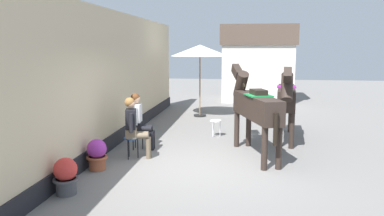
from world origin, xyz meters
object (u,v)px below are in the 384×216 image
(seated_visitor_near, at_px, (134,124))
(flower_planter_near, at_px, (66,175))
(flower_planter_far, at_px, (97,154))
(spare_stool_white, at_px, (216,122))
(cafe_parasol, at_px, (200,51))
(saddled_horse_near, at_px, (255,106))
(seated_visitor_far, at_px, (139,118))
(saddled_horse_far, at_px, (286,98))

(seated_visitor_near, height_order, flower_planter_near, seated_visitor_near)
(flower_planter_far, height_order, spare_stool_white, flower_planter_far)
(flower_planter_near, relative_size, spare_stool_white, 1.39)
(cafe_parasol, xyz_separation_m, spare_stool_white, (0.81, -3.14, -1.96))
(cafe_parasol, bearing_deg, saddled_horse_near, -69.71)
(saddled_horse_near, distance_m, flower_planter_near, 4.40)
(flower_planter_far, bearing_deg, seated_visitor_far, 76.04)
(seated_visitor_far, bearing_deg, cafe_parasol, 78.97)
(spare_stool_white, bearing_deg, flower_planter_near, -114.82)
(flower_planter_near, bearing_deg, flower_planter_far, 89.34)
(saddled_horse_near, bearing_deg, seated_visitor_far, 176.26)
(seated_visitor_far, xyz_separation_m, saddled_horse_far, (3.64, 1.42, 0.38))
(seated_visitor_far, xyz_separation_m, flower_planter_far, (-0.42, -1.71, -0.44))
(seated_visitor_near, relative_size, saddled_horse_near, 0.48)
(seated_visitor_near, distance_m, flower_planter_far, 1.15)
(seated_visitor_near, distance_m, seated_visitor_far, 0.78)
(flower_planter_far, relative_size, cafe_parasol, 0.25)
(cafe_parasol, bearing_deg, flower_planter_far, -101.80)
(saddled_horse_far, bearing_deg, spare_stool_white, 173.06)
(saddled_horse_near, height_order, saddled_horse_far, same)
(flower_planter_far, bearing_deg, saddled_horse_far, 37.59)
(seated_visitor_far, distance_m, saddled_horse_near, 2.81)
(saddled_horse_far, height_order, spare_stool_white, saddled_horse_far)
(seated_visitor_near, xyz_separation_m, saddled_horse_near, (2.68, 0.60, 0.38))
(seated_visitor_far, bearing_deg, seated_visitor_near, -82.96)
(saddled_horse_far, height_order, flower_planter_far, saddled_horse_far)
(saddled_horse_near, bearing_deg, cafe_parasol, 110.29)
(flower_planter_near, distance_m, spare_stool_white, 5.21)
(saddled_horse_far, height_order, flower_planter_near, saddled_horse_far)
(flower_planter_near, height_order, cafe_parasol, cafe_parasol)
(seated_visitor_far, relative_size, cafe_parasol, 0.54)
(saddled_horse_near, height_order, flower_planter_far, saddled_horse_near)
(seated_visitor_far, height_order, spare_stool_white, seated_visitor_far)
(seated_visitor_near, relative_size, flower_planter_near, 2.17)
(saddled_horse_near, xyz_separation_m, spare_stool_white, (-1.03, 1.83, -0.76))
(seated_visitor_near, distance_m, spare_stool_white, 2.96)
(seated_visitor_near, distance_m, saddled_horse_far, 4.19)
(flower_planter_near, bearing_deg, seated_visitor_far, 81.86)
(cafe_parasol, bearing_deg, seated_visitor_far, -101.03)
(saddled_horse_near, xyz_separation_m, cafe_parasol, (-1.84, 4.98, 1.20))
(seated_visitor_far, relative_size, flower_planter_far, 2.17)
(seated_visitor_far, xyz_separation_m, cafe_parasol, (0.93, 4.80, 1.59))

